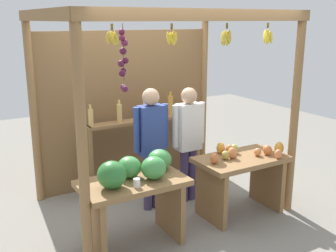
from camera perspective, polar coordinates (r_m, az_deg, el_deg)
ground_plane at (r=5.51m, az=-1.03°, el=-10.86°), size 12.00×12.00×0.00m
market_stall at (r=5.43m, az=-3.37°, el=4.84°), size 2.80×2.03×2.48m
fruit_counter_left at (r=4.35m, az=-4.66°, el=-8.35°), size 1.13×0.64×1.03m
fruit_counter_right at (r=5.15m, az=10.22°, el=-6.25°), size 1.13×0.64×0.90m
bottle_shelf_unit at (r=5.91m, az=-3.03°, el=-0.95°), size 1.79×0.22×1.35m
vendor_man at (r=5.07m, az=-2.36°, el=-1.77°), size 0.48×0.21×1.58m
vendor_woman at (r=5.32m, az=2.89°, el=-1.24°), size 0.48×0.21×1.54m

